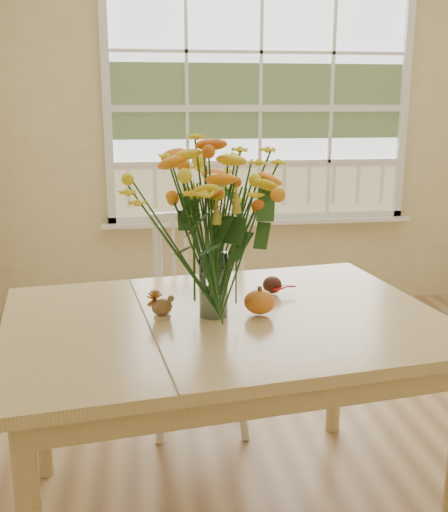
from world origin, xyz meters
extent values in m
cube|color=olive|center=(0.00, 0.00, -0.01)|extent=(4.00, 4.50, 0.01)
cube|color=#D8C18A|center=(0.00, 2.25, 1.35)|extent=(4.00, 0.02, 2.70)
cube|color=silver|center=(0.00, 2.23, 1.55)|extent=(2.20, 0.00, 1.60)
cube|color=white|center=(0.00, 2.18, 0.69)|extent=(2.42, 0.12, 0.03)
cube|color=tan|center=(-0.62, -0.28, 0.82)|extent=(1.70, 1.31, 0.04)
cube|color=tan|center=(-0.62, -0.28, 0.75)|extent=(1.56, 1.18, 0.10)
cylinder|color=tan|center=(-1.36, 0.09, 0.40)|extent=(0.07, 0.07, 0.80)
cylinder|color=tan|center=(0.01, 0.27, 0.40)|extent=(0.07, 0.07, 0.80)
cube|color=white|center=(-0.64, 0.45, 0.49)|extent=(0.51, 0.49, 0.05)
cube|color=white|center=(-0.62, 0.63, 0.76)|extent=(0.48, 0.08, 0.54)
cylinder|color=white|center=(-0.83, 0.29, 0.23)|extent=(0.04, 0.04, 0.47)
cylinder|color=white|center=(-0.81, 0.64, 0.23)|extent=(0.04, 0.04, 0.47)
cylinder|color=white|center=(-0.46, 0.26, 0.23)|extent=(0.04, 0.04, 0.47)
cylinder|color=white|center=(-0.44, 0.61, 0.23)|extent=(0.04, 0.04, 0.47)
cylinder|color=white|center=(-0.66, -0.27, 0.96)|extent=(0.10, 0.10, 0.24)
ellipsoid|color=orange|center=(-0.49, -0.29, 0.88)|extent=(0.11, 0.11, 0.09)
cylinder|color=#CCB78C|center=(-0.84, -0.27, 0.84)|extent=(0.06, 0.06, 0.01)
ellipsoid|color=brown|center=(-0.84, -0.27, 0.88)|extent=(0.09, 0.08, 0.06)
ellipsoid|color=#38160F|center=(-0.39, -0.06, 0.87)|extent=(0.08, 0.08, 0.07)
camera|label=1|loc=(-0.90, -2.32, 1.59)|focal=42.00mm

